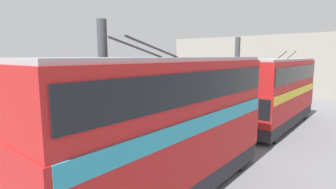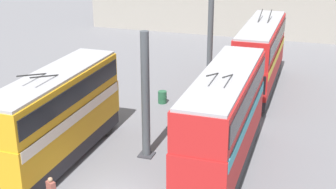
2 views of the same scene
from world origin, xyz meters
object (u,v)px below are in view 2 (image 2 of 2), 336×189
at_px(bus_left_near, 224,117).
at_px(bus_right_near, 57,112).
at_px(oil_drum, 162,97).
at_px(bus_left_far, 260,53).
at_px(person_aisle_midway, 193,104).

height_order(bus_left_near, bus_right_near, bus_left_near).
bearing_deg(oil_drum, bus_left_far, -50.14).
height_order(bus_left_far, person_aisle_midway, bus_left_far).
distance_m(bus_left_far, oil_drum, 8.19).
bearing_deg(bus_left_far, person_aisle_midway, 154.94).
bearing_deg(person_aisle_midway, bus_left_far, 78.10).
xyz_separation_m(bus_left_near, bus_left_far, (12.98, 0.00, -0.08)).
distance_m(bus_left_near, bus_right_near, 8.66).
height_order(person_aisle_midway, oil_drum, person_aisle_midway).
height_order(bus_left_near, person_aisle_midway, bus_left_near).
bearing_deg(bus_right_near, oil_drum, -14.57).
bearing_deg(bus_right_near, bus_left_far, -30.15).
distance_m(person_aisle_midway, oil_drum, 3.39).
distance_m(bus_left_near, oil_drum, 10.29).
relative_size(bus_left_far, bus_right_near, 1.09).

